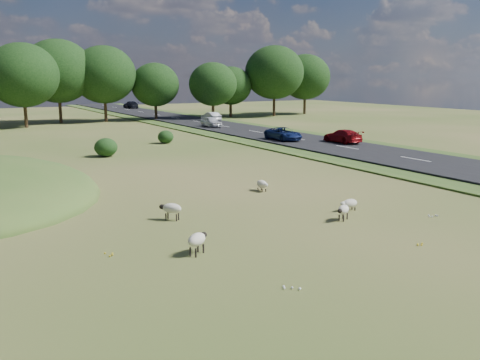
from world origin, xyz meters
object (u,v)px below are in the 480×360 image
Objects in this scene: sheep_4 at (171,208)px; car_5 at (211,122)px; sheep_1 at (349,203)px; car_0 at (211,117)px; sheep_3 at (262,184)px; car_2 at (131,105)px; sheep_0 at (197,239)px; car_4 at (342,136)px; sheep_2 at (343,210)px; car_1 at (283,134)px.

car_5 reaches higher than sheep_4.
sheep_1 is 8.82m from sheep_4.
car_0 is 8.58m from car_5.
sheep_3 is at bearing -112.04° from car_5.
sheep_4 is 0.22× the size of car_2.
sheep_0 is 9.68m from sheep_1.
sheep_3 is 0.25× the size of car_4.
sheep_0 is 90.57m from car_2.
sheep_4 is at bearing 44.43° from sheep_0.
car_2 is at bearing -130.47° from sheep_2.
car_2 is at bearing -59.91° from sheep_4.
sheep_0 reaches higher than sheep_4.
car_0 is 0.87× the size of car_1.
car_2 is at bearing 170.80° from sheep_3.
sheep_0 is 0.29× the size of car_0.
sheep_4 is at bearing 34.88° from car_4.
sheep_4 is 30.53m from car_1.
sheep_0 is 0.26× the size of car_1.
sheep_1 is 42.91m from car_5.
car_0 reaches higher than car_1.
car_5 is at bearing 28.80° from sheep_0.
car_0 is at bearing -90.00° from car_4.
sheep_1 is at bearing 78.89° from car_2.
car_1 is (21.17, 21.99, 0.31)m from sheep_4.
sheep_0 is 0.24× the size of car_2.
car_4 is at bearing 6.76° from sheep_0.
sheep_1 is 1.00× the size of sheep_2.
car_5 reaches higher than sheep_1.
car_0 is (16.59, 48.66, 0.52)m from sheep_1.
car_4 reaches higher than car_1.
sheep_1 is (9.41, 2.28, -0.21)m from sheep_0.
sheep_1 is at bearing -20.41° from sheep_0.
sheep_2 is 0.23× the size of car_4.
car_2 is at bearing -90.00° from car_4.
sheep_3 reaches higher than sheep_1.
car_1 is at bearing 146.52° from sheep_3.
car_2 is (3.80, 59.75, 0.07)m from car_1.
car_4 is (3.80, -4.58, 0.01)m from car_1.
sheep_4 is at bearing 73.01° from car_2.
sheep_2 is 44.54m from car_5.
car_2 is 1.26× the size of car_5.
car_0 is 0.83× the size of car_2.
sheep_0 is at bearing -117.18° from car_5.
sheep_4 reaches higher than sheep_2.
sheep_0 is 1.10× the size of sheep_4.
car_1 is (12.79, 24.73, 0.50)m from sheep_1.
car_0 is at bearing 80.98° from car_1.
car_4 is (0.00, -64.32, -0.05)m from car_2.
car_0 reaches higher than car_5.
car_1 is at bearing 86.36° from car_2.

